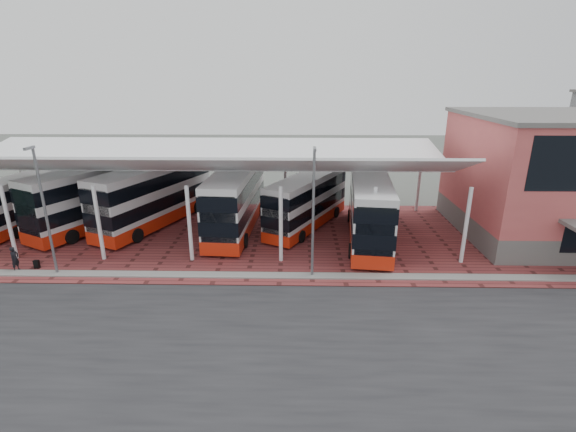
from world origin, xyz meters
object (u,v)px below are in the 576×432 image
Objects in this scene: bus_1 at (99,197)px; bus_4 at (307,202)px; bus_0 at (32,199)px; bus_2 at (154,196)px; bus_5 at (369,209)px; bus_3 at (236,200)px; pedestrian at (15,259)px.

bus_4 is at bearing 26.95° from bus_1.
bus_0 is at bearing -156.68° from bus_1.
bus_2 reaches higher than bus_5.
bus_3 is at bearing 23.74° from bus_1.
bus_5 is 23.97m from pedestrian.
bus_5 reaches higher than bus_0.
bus_1 is at bearing -4.31° from pedestrian.
bus_1 is at bearing 6.86° from bus_0.
bus_1 is at bearing -179.40° from bus_3.
bus_1 reaches higher than bus_3.
pedestrian is (-6.17, -8.84, -1.63)m from bus_2.
bus_4 is 6.32× the size of pedestrian.
bus_5 is at bearing 19.92° from bus_1.
bus_1 is 11.24m from bus_3.
bus_1 reaches higher than bus_2.
bus_5 is at bearing -2.25° from bus_4.
bus_3 is at bearing 14.02° from bus_2.
bus_0 is 0.88× the size of bus_1.
bus_4 is at bearing -58.02° from pedestrian.
bus_0 is 0.87× the size of bus_2.
bus_2 is 12.50m from bus_4.
bus_5 reaches higher than pedestrian.
bus_0 is at bearing -179.54° from bus_3.
bus_1 is 1.00× the size of bus_5.
bus_2 is 10.90m from pedestrian.
bus_2 reaches higher than pedestrian.
bus_0 is 0.88× the size of bus_5.
bus_3 is at bearing -145.66° from bus_4.
bus_3 is 10.39m from bus_5.
bus_1 is 7.35× the size of pedestrian.
bus_3 is at bearing 7.14° from bus_0.
bus_0 is at bearing -152.94° from bus_4.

